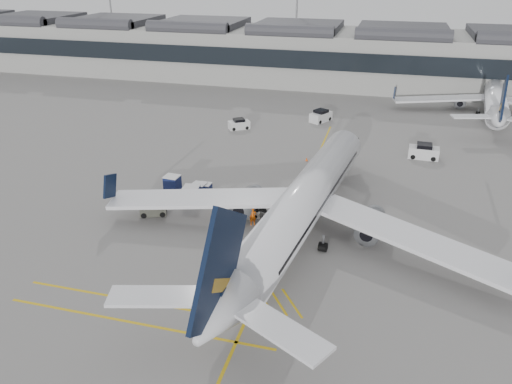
% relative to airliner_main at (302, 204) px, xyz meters
% --- Properties ---
extents(ground, '(220.00, 220.00, 0.00)m').
position_rel_airliner_main_xyz_m(ground, '(-11.73, -3.87, -3.47)').
color(ground, gray).
rests_on(ground, ground).
extents(terminal, '(200.00, 20.45, 12.40)m').
position_rel_airliner_main_xyz_m(terminal, '(-11.73, 68.06, 2.67)').
color(terminal, '#9E9E99').
rests_on(terminal, ground).
extents(light_masts, '(113.00, 0.60, 25.45)m').
position_rel_airliner_main_xyz_m(light_masts, '(-13.40, 82.13, 11.02)').
color(light_masts, slate).
rests_on(light_masts, ground).
extents(apron_markings, '(0.25, 60.00, 0.01)m').
position_rel_airliner_main_xyz_m(apron_markings, '(-1.73, 6.13, -3.47)').
color(apron_markings, gold).
rests_on(apron_markings, ground).
extents(airliner_main, '(40.37, 44.35, 11.82)m').
position_rel_airliner_main_xyz_m(airliner_main, '(0.00, 0.00, 0.00)').
color(airliner_main, white).
rests_on(airliner_main, ground).
extents(airliner_far, '(34.29, 37.67, 10.03)m').
position_rel_airliner_main_xyz_m(airliner_far, '(24.96, 50.63, -0.52)').
color(airliner_far, white).
rests_on(airliner_far, ground).
extents(belt_loader, '(4.97, 3.17, 1.98)m').
position_rel_airliner_main_xyz_m(belt_loader, '(-7.10, 2.20, -2.89)').
color(belt_loader, silver).
rests_on(belt_loader, ground).
extents(baggage_cart_a, '(1.58, 1.32, 1.61)m').
position_rel_airliner_main_xyz_m(baggage_cart_a, '(-12.40, 5.98, -2.61)').
color(baggage_cart_a, gray).
rests_on(baggage_cart_a, ground).
extents(baggage_cart_b, '(2.06, 1.77, 1.98)m').
position_rel_airliner_main_xyz_m(baggage_cart_b, '(-13.29, 4.10, -2.41)').
color(baggage_cart_b, gray).
rests_on(baggage_cart_b, ground).
extents(baggage_cart_c, '(1.99, 1.69, 1.96)m').
position_rel_airliner_main_xyz_m(baggage_cart_c, '(-16.61, 6.28, -2.42)').
color(baggage_cart_c, gray).
rests_on(baggage_cart_c, ground).
extents(baggage_cart_d, '(1.81, 1.56, 1.73)m').
position_rel_airliner_main_xyz_m(baggage_cart_d, '(-12.97, 5.57, -2.54)').
color(baggage_cart_d, gray).
rests_on(baggage_cart_d, ground).
extents(ramp_agent_a, '(0.85, 0.73, 1.96)m').
position_rel_airliner_main_xyz_m(ramp_agent_a, '(-5.23, 0.83, -2.49)').
color(ramp_agent_a, '#FF610D').
rests_on(ramp_agent_a, ground).
extents(ramp_agent_b, '(1.21, 1.11, 2.00)m').
position_rel_airliner_main_xyz_m(ramp_agent_b, '(-10.12, 4.14, -2.47)').
color(ramp_agent_b, '#FF580D').
rests_on(ramp_agent_b, ground).
extents(pushback_tug, '(3.16, 2.55, 1.54)m').
position_rel_airliner_main_xyz_m(pushback_tug, '(-16.20, 0.26, -2.79)').
color(pushback_tug, '#494A3F').
rests_on(pushback_tug, ground).
extents(safety_cone_nose, '(0.36, 0.36, 0.49)m').
position_rel_airliner_main_xyz_m(safety_cone_nose, '(-2.93, 20.09, -3.23)').
color(safety_cone_nose, '#F24C0A').
rests_on(safety_cone_nose, ground).
extents(safety_cone_engine, '(0.39, 0.39, 0.54)m').
position_rel_airliner_main_xyz_m(safety_cone_engine, '(3.45, 3.85, -3.20)').
color(safety_cone_engine, '#F24C0A').
rests_on(safety_cone_engine, ground).
extents(service_van_left, '(3.68, 3.23, 1.71)m').
position_rel_airliner_main_xyz_m(service_van_left, '(-15.92, 31.11, -2.71)').
color(service_van_left, silver).
rests_on(service_van_left, ground).
extents(service_van_mid, '(3.65, 4.39, 2.02)m').
position_rel_airliner_main_xyz_m(service_van_mid, '(-3.76, 38.64, -2.57)').
color(service_van_mid, silver).
rests_on(service_van_mid, ground).
extents(service_van_right, '(4.09, 2.15, 2.07)m').
position_rel_airliner_main_xyz_m(service_van_right, '(12.47, 25.35, -2.55)').
color(service_van_right, silver).
rests_on(service_van_right, ground).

